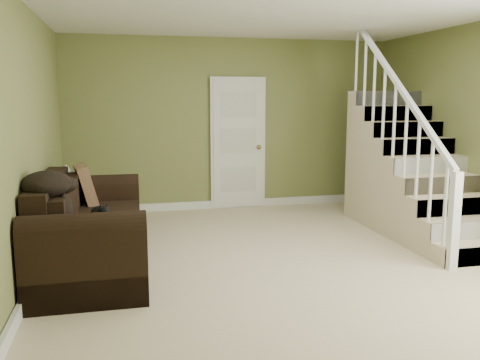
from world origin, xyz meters
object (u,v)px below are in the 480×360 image
banana (109,231)px  side_table (77,207)px  sofa (87,233)px  cat (100,215)px

banana → side_table: bearing=62.3°
sofa → cat: (0.15, -0.21, 0.23)m
sofa → banana: (0.24, -0.63, 0.18)m
sofa → cat: 0.35m
sofa → banana: sofa is taller
sofa → banana: bearing=-68.8°
sofa → side_table: 1.45m
cat → sofa: bearing=107.9°
sofa → cat: size_ratio=5.08×
sofa → cat: bearing=-55.4°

